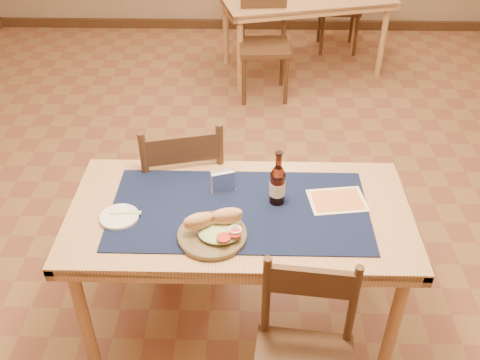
{
  "coord_description": "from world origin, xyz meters",
  "views": [
    {
      "loc": [
        0.05,
        -2.72,
        2.35
      ],
      "look_at": [
        0.0,
        -0.7,
        0.85
      ],
      "focal_mm": 40.0,
      "sensor_mm": 36.0,
      "label": 1
    }
  ],
  "objects_px": {
    "beer_bottle": "(277,184)",
    "napkin_holder": "(223,182)",
    "main_table": "(240,223)",
    "sandwich_plate": "(214,231)",
    "back_table": "(305,4)",
    "chair_main_far": "(182,186)"
  },
  "relations": [
    {
      "from": "main_table",
      "to": "sandwich_plate",
      "type": "xyz_separation_m",
      "value": [
        -0.11,
        -0.19,
        0.12
      ]
    },
    {
      "from": "chair_main_far",
      "to": "sandwich_plate",
      "type": "distance_m",
      "value": 0.77
    },
    {
      "from": "sandwich_plate",
      "to": "napkin_holder",
      "type": "distance_m",
      "value": 0.33
    },
    {
      "from": "back_table",
      "to": "main_table",
      "type": "bearing_deg",
      "value": -99.81
    },
    {
      "from": "back_table",
      "to": "sandwich_plate",
      "type": "bearing_deg",
      "value": -101.04
    },
    {
      "from": "back_table",
      "to": "napkin_holder",
      "type": "relative_size",
      "value": 13.16
    },
    {
      "from": "main_table",
      "to": "sandwich_plate",
      "type": "height_order",
      "value": "sandwich_plate"
    },
    {
      "from": "sandwich_plate",
      "to": "beer_bottle",
      "type": "relative_size",
      "value": 1.09
    },
    {
      "from": "beer_bottle",
      "to": "napkin_holder",
      "type": "relative_size",
      "value": 2.15
    },
    {
      "from": "back_table",
      "to": "chair_main_far",
      "type": "xyz_separation_m",
      "value": [
        -0.88,
        -2.66,
        -0.16
      ]
    },
    {
      "from": "main_table",
      "to": "chair_main_far",
      "type": "height_order",
      "value": "chair_main_far"
    },
    {
      "from": "sandwich_plate",
      "to": "napkin_holder",
      "type": "bearing_deg",
      "value": 86.07
    },
    {
      "from": "main_table",
      "to": "back_table",
      "type": "xyz_separation_m",
      "value": [
        0.54,
        3.15,
        0.0
      ]
    },
    {
      "from": "back_table",
      "to": "napkin_holder",
      "type": "xyz_separation_m",
      "value": [
        -0.63,
        -3.0,
        0.14
      ]
    },
    {
      "from": "napkin_holder",
      "to": "sandwich_plate",
      "type": "bearing_deg",
      "value": -93.93
    },
    {
      "from": "back_table",
      "to": "beer_bottle",
      "type": "relative_size",
      "value": 6.12
    },
    {
      "from": "back_table",
      "to": "sandwich_plate",
      "type": "height_order",
      "value": "sandwich_plate"
    },
    {
      "from": "beer_bottle",
      "to": "napkin_holder",
      "type": "bearing_deg",
      "value": 162.07
    },
    {
      "from": "chair_main_far",
      "to": "sandwich_plate",
      "type": "xyz_separation_m",
      "value": [
        0.23,
        -0.68,
        0.28
      ]
    },
    {
      "from": "beer_bottle",
      "to": "main_table",
      "type": "bearing_deg",
      "value": -161.17
    },
    {
      "from": "beer_bottle",
      "to": "chair_main_far",
      "type": "bearing_deg",
      "value": 139.78
    },
    {
      "from": "main_table",
      "to": "chair_main_far",
      "type": "distance_m",
      "value": 0.62
    }
  ]
}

